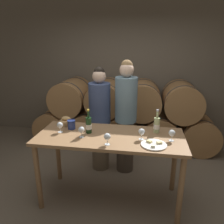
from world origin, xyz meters
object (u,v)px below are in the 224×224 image
Objects in this scene: wine_glass_far_right at (172,133)px; blue_crock at (71,124)px; wine_bottle_red at (89,125)px; cheese_plate at (154,145)px; wine_bottle_white at (157,125)px; wine_glass_left at (81,130)px; person_left at (100,119)px; wine_glass_right at (142,132)px; person_right at (126,117)px; wine_glass_far_left at (60,125)px; tasting_table at (110,144)px; wine_glass_center at (107,137)px; bread_basket at (66,122)px.

blue_crock is at bearing 172.42° from wine_glass_far_right.
wine_bottle_red is 0.83m from cheese_plate.
wine_glass_far_right reaches higher than blue_crock.
wine_glass_left is at bearing -162.02° from wine_bottle_white.
person_left is 5.77× the size of cheese_plate.
wine_glass_left is at bearing -48.96° from blue_crock.
wine_bottle_white is (0.84, -0.55, 0.17)m from person_left.
blue_crock is 0.93m from wine_glass_right.
wine_glass_left is (-0.04, -0.83, 0.16)m from person_left.
person_right is 13.08× the size of wine_glass_right.
wine_glass_left and wine_glass_right have the same top height.
wine_glass_right is at bearing -11.40° from blue_crock.
person_left is 12.31× the size of wine_glass_far_left.
wine_glass_left is 1.00× the size of wine_glass_far_right.
person_right is (0.12, 0.73, 0.11)m from tasting_table.
wine_glass_center is at bearing -152.19° from wine_glass_right.
wine_glass_right reaches higher than bread_basket.
cheese_plate is (0.80, -0.92, 0.08)m from person_left.
blue_crock reaches higher than cheese_plate.
bread_basket is 0.25m from wine_glass_far_left.
person_right is at bearing 113.55° from cheese_plate.
bread_basket is at bearing 159.36° from tasting_table.
wine_bottle_white is 0.70m from wine_glass_center.
person_right is at bearing 60.30° from wine_bottle_red.
wine_bottle_red is 0.40m from wine_glass_center.
blue_crock is 0.42× the size of cheese_plate.
tasting_table is 0.67m from wine_glass_far_left.
person_left is at bearing 67.68° from blue_crock.
cheese_plate is 2.13× the size of wine_glass_center.
cheese_plate is 1.17m from wine_glass_far_left.
person_right reaches higher than blue_crock.
tasting_table is at bearing 0.60° from wine_glass_far_left.
wine_bottle_white is 1.20m from bread_basket.
wine_glass_far_left is at bearing 177.07° from wine_glass_right.
wine_bottle_white reaches higher than wine_glass_right.
wine_glass_left is (-0.88, -0.29, -0.01)m from wine_bottle_white.
cheese_plate is 0.21m from wine_glass_right.
wine_glass_far_left is at bearing -171.19° from wine_bottle_white.
wine_bottle_red is 0.15m from wine_glass_left.
tasting_table is 0.78m from person_left.
wine_bottle_white is 0.27m from wine_glass_far_right.
wine_glass_right is at bearing -71.77° from person_right.
wine_glass_center and wine_glass_far_right have the same top height.
bread_basket is at bearing 150.57° from wine_bottle_red.
wine_glass_far_right reaches higher than cheese_plate.
wine_glass_far_left is at bearing -115.57° from person_left.
bread_basket is 1.28× the size of wine_glass_far_right.
person_right reaches higher than wine_glass_right.
wine_glass_far_right is at bearing -37.41° from person_left.
wine_glass_far_left is at bearing 178.52° from wine_glass_far_right.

